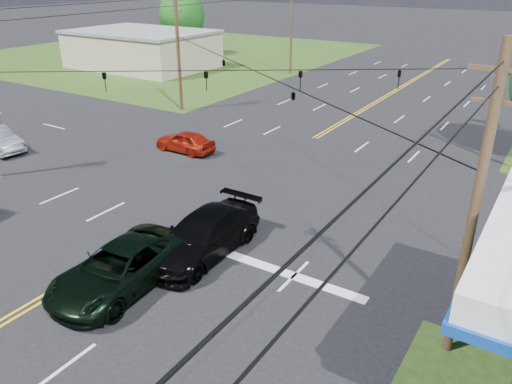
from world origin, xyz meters
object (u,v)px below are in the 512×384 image
Objects in this scene: suv_black at (204,235)px; tree_far_l at (182,15)px; pickup_dkgreen at (121,267)px; pole_nw at (178,50)px; retail_nw at (142,50)px; pole_se at (474,209)px; pole_left_far at (291,26)px.

tree_far_l is at bearing 130.48° from suv_black.
suv_black is (1.14, 3.54, 0.05)m from pickup_dkgreen.
pole_nw is 1.59× the size of pickup_dkgreen.
pole_se is (43.00, -31.00, 2.92)m from retail_nw.
pole_se reaches higher than tree_far_l.
pole_se is 1.57× the size of suv_black.
suv_black reaches higher than pickup_dkgreen.
tree_far_l reaches higher than retail_nw.
suv_black is at bearing -42.75° from retail_nw.
tree_far_l is (-45.00, 41.00, 0.28)m from pole_se.
tree_far_l reaches higher than suv_black.
pickup_dkgreen is (14.86, -21.04, -4.09)m from pole_nw.
pole_se is at bearing -35.79° from retail_nw.
retail_nw is 10.69m from tree_far_l.
suv_black is at bearing 68.79° from pickup_dkgreen.
tree_far_l is (-19.00, 23.00, 0.28)m from pole_nw.
pole_nw is at bearing 121.84° from pickup_dkgreen.
pole_left_far is 1.66× the size of suv_black.
pole_nw is at bearing 145.30° from pole_se.
retail_nw is 1.68× the size of pole_se.
pole_left_far is at bearing 125.10° from pole_se.
pole_nw is at bearing -50.44° from tree_far_l.
suv_black is (-10.00, 0.50, -4.04)m from pole_se.
tree_far_l is 1.45× the size of suv_black.
pickup_dkgreen is (33.86, -44.04, -4.37)m from tree_far_l.
pole_left_far is (-26.00, 37.00, 0.25)m from pole_se.
pole_nw reaches higher than pickup_dkgreen.
retail_nw reaches higher than suv_black.
pole_nw reaches higher than tree_far_l.
retail_nw reaches higher than pickup_dkgreen.
suv_black is (16.00, -36.50, -4.29)m from pole_left_far.
pole_left_far is 40.08m from suv_black.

